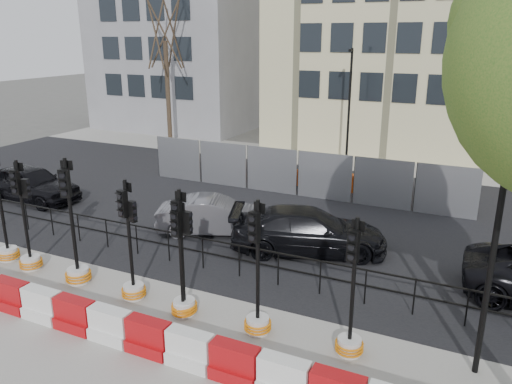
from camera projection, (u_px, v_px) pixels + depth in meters
The scene contains 22 objects.
ground at pixel (181, 287), 13.73m from camera, with size 120.00×120.00×0.00m, color #51514C.
sidewalk_near at pixel (106, 345), 11.14m from camera, with size 40.00×6.00×0.02m, color gray.
road at pixel (279, 209), 19.76m from camera, with size 40.00×14.00×0.03m, color black.
sidewalk_far at pixel (342, 160), 27.53m from camera, with size 40.00×4.00×0.02m, color gray.
building_grey at pixel (182, 29), 36.28m from camera, with size 11.00×9.06×14.00m.
kerb_railing at pixel (203, 248), 14.55m from camera, with size 18.00×0.04×1.00m.
heras_fencing at pixel (303, 176), 21.98m from camera, with size 14.33×1.72×2.00m.
lamp_post_far at pixel (349, 105), 25.48m from camera, with size 0.12×0.56×6.00m.
lamp_post_near at pixel (497, 226), 9.26m from camera, with size 0.12×0.56×6.00m.
tree_bare_far at pixel (165, 34), 29.57m from camera, with size 2.00×2.00×9.00m.
barrier_row at pixel (111, 326), 11.20m from camera, with size 15.70×0.50×0.80m.
traffic_signal_a at pixel (6, 240), 15.13m from camera, with size 0.65×0.65×3.31m.
traffic_signal_b at pixel (28, 245), 14.51m from camera, with size 0.65×0.65×3.32m.
traffic_signal_c at pixel (76, 258), 13.72m from camera, with size 0.71×0.71×3.59m.
traffic_signal_d at pixel (132, 272), 12.88m from camera, with size 0.64×0.64×3.25m.
traffic_signal_e at pixel (182, 293), 12.13m from camera, with size 0.59×0.59×3.02m.
traffic_signal_f at pixel (184, 286), 12.14m from camera, with size 0.64×0.64×3.25m.
traffic_signal_g at pixel (257, 307), 11.41m from camera, with size 0.64×0.64×3.26m.
traffic_signal_h at pixel (350, 328), 10.63m from camera, with size 0.62×0.62×3.16m.
car_a at pixel (31, 184), 20.63m from camera, with size 4.43×1.89×1.49m, color black.
car_b at pixel (215, 216), 17.26m from camera, with size 4.16×2.78×1.30m, color #535358.
car_c at pixel (308, 231), 15.75m from camera, with size 5.29×3.54×1.42m, color black.
Camera 1 is at (7.12, -10.25, 6.62)m, focal length 35.00 mm.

